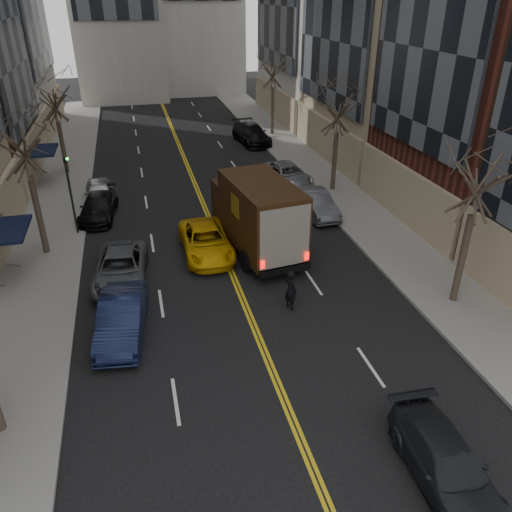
% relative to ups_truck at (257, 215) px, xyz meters
% --- Properties ---
extents(sidewalk_left, '(4.00, 66.00, 0.15)m').
position_rel_ups_truck_xyz_m(sidewalk_left, '(-10.76, 9.12, -1.88)').
color(sidewalk_left, slate).
rests_on(sidewalk_left, ground).
extents(sidewalk_right, '(4.00, 66.00, 0.15)m').
position_rel_ups_truck_xyz_m(sidewalk_right, '(7.24, 9.12, -1.88)').
color(sidewalk_right, slate).
rests_on(sidewalk_right, ground).
extents(tree_lf_mid, '(3.20, 3.20, 8.91)m').
position_rel_ups_truck_xyz_m(tree_lf_mid, '(-10.56, 2.12, 4.64)').
color(tree_lf_mid, '#382D23').
rests_on(tree_lf_mid, sidewalk_left).
extents(tree_lf_far, '(3.20, 3.20, 8.12)m').
position_rel_ups_truck_xyz_m(tree_lf_far, '(-10.56, 15.12, 4.07)').
color(tree_lf_far, '#382D23').
rests_on(tree_lf_far, sidewalk_left).
extents(tree_rt_near, '(3.20, 3.20, 8.71)m').
position_rel_ups_truck_xyz_m(tree_rt_near, '(7.04, -6.88, 4.50)').
color(tree_rt_near, '#382D23').
rests_on(tree_rt_near, sidewalk_right).
extents(tree_rt_mid, '(3.20, 3.20, 8.32)m').
position_rel_ups_truck_xyz_m(tree_rt_mid, '(7.04, 7.12, 4.21)').
color(tree_rt_mid, '#382D23').
rests_on(tree_rt_mid, sidewalk_right).
extents(tree_rt_far, '(3.20, 3.20, 9.11)m').
position_rel_ups_truck_xyz_m(tree_rt_far, '(7.04, 22.12, 4.78)').
color(tree_rt_far, '#382D23').
rests_on(tree_rt_far, sidewalk_right).
extents(traffic_signal, '(0.29, 0.26, 4.70)m').
position_rel_ups_truck_xyz_m(traffic_signal, '(-9.16, 4.12, 0.86)').
color(traffic_signal, black).
rests_on(traffic_signal, sidewalk_left).
extents(ups_truck, '(3.62, 7.38, 3.88)m').
position_rel_ups_truck_xyz_m(ups_truck, '(0.00, 0.00, 0.00)').
color(ups_truck, black).
rests_on(ups_truck, ground).
extents(observer_sedan, '(2.02, 4.53, 1.29)m').
position_rel_ups_truck_xyz_m(observer_sedan, '(1.60, -14.68, -1.31)').
color(observer_sedan, black).
rests_on(observer_sedan, ground).
extents(taxi, '(2.41, 5.14, 1.42)m').
position_rel_ups_truck_xyz_m(taxi, '(-2.63, 0.19, -1.25)').
color(taxi, '#DCA409').
rests_on(taxi, ground).
extents(pedestrian, '(0.65, 0.77, 1.81)m').
position_rel_ups_truck_xyz_m(pedestrian, '(0.06, -5.56, -1.05)').
color(pedestrian, black).
rests_on(pedestrian, ground).
extents(parked_lf_b, '(2.19, 4.83, 1.54)m').
position_rel_ups_truck_xyz_m(parked_lf_b, '(-6.86, -5.75, -1.19)').
color(parked_lf_b, '#111836').
rests_on(parked_lf_b, ground).
extents(parked_lf_c, '(2.74, 5.17, 1.39)m').
position_rel_ups_truck_xyz_m(parked_lf_c, '(-6.86, -1.55, -1.26)').
color(parked_lf_c, '#4F5157').
rests_on(parked_lf_c, ground).
extents(parked_lf_d, '(2.42, 4.82, 1.34)m').
position_rel_ups_truck_xyz_m(parked_lf_d, '(-8.06, 6.35, -1.29)').
color(parked_lf_d, black).
rests_on(parked_lf_d, ground).
extents(parked_lf_e, '(1.91, 4.31, 1.44)m').
position_rel_ups_truck_xyz_m(parked_lf_e, '(-8.06, 8.59, -1.24)').
color(parked_lf_e, '#A8ACB0').
rests_on(parked_lf_e, ground).
extents(parked_rt_a, '(1.75, 4.48, 1.45)m').
position_rel_ups_truck_xyz_m(parked_rt_a, '(4.54, 3.63, -1.23)').
color(parked_rt_a, '#4E5156').
rests_on(parked_rt_a, ground).
extents(parked_rt_b, '(2.76, 5.15, 1.37)m').
position_rel_ups_truck_xyz_m(parked_rt_b, '(4.54, 9.19, -1.27)').
color(parked_rt_b, '#A6A9AE').
rests_on(parked_rt_b, ground).
extents(parked_rt_c, '(2.83, 5.81, 1.63)m').
position_rel_ups_truck_xyz_m(parked_rt_c, '(4.54, 20.00, -1.14)').
color(parked_rt_c, black).
rests_on(parked_rt_c, ground).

